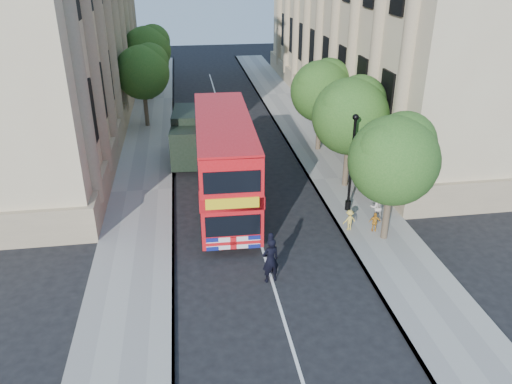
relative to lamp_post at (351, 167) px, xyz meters
name	(u,v)px	position (x,y,z in m)	size (l,w,h in m)	color
ground	(274,289)	(-5.00, -6.00, -2.51)	(120.00, 120.00, 0.00)	black
pavement_right	(339,179)	(0.75, 4.00, -2.45)	(3.50, 80.00, 0.12)	gray
pavement_left	(143,191)	(-10.75, 4.00, -2.45)	(3.50, 80.00, 0.12)	gray
building_left	(27,3)	(-18.80, 18.00, 6.49)	(12.00, 38.00, 18.00)	#C6AE89
tree_right_near	(395,155)	(0.84, -2.97, 1.74)	(4.00, 4.00, 6.08)	#473828
tree_right_mid	(351,112)	(0.84, 3.03, 1.93)	(4.20, 4.20, 6.37)	#473828
tree_right_far	(322,88)	(0.84, 9.03, 1.80)	(4.00, 4.00, 6.15)	#473828
tree_left_far	(143,69)	(-10.96, 16.03, 1.93)	(4.00, 4.00, 6.30)	#473828
tree_left_back	(147,48)	(-10.96, 24.03, 2.20)	(4.20, 4.20, 6.65)	#473828
lamp_post	(351,167)	(0.00, 0.00, 0.00)	(0.32, 0.32, 5.16)	black
double_decker_bus	(225,160)	(-6.25, 1.56, 0.12)	(3.03, 10.38, 4.76)	red
box_van	(191,138)	(-7.79, 8.41, -0.97)	(2.69, 5.66, 3.14)	black
police_constable	(270,260)	(-5.07, -5.44, -1.50)	(0.74, 0.48, 2.02)	black
woman_pedestrian	(377,207)	(1.02, -1.32, -1.65)	(0.72, 0.56, 1.48)	beige
child_a	(375,222)	(0.55, -2.37, -1.90)	(0.58, 0.24, 0.99)	orange
child_b	(349,220)	(-0.60, -2.02, -1.87)	(0.67, 0.39, 1.04)	gold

